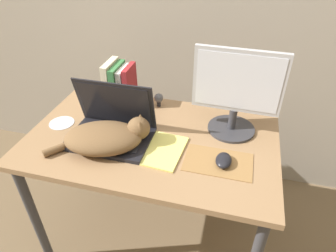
# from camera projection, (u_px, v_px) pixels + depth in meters

# --- Properties ---
(desk) EXTENTS (1.13, 0.70, 0.73)m
(desk) POSITION_uv_depth(u_px,v_px,m) (152.00, 151.00, 1.42)
(desk) COLOR #93704C
(desk) RESTS_ON ground_plane
(laptop) EXTENTS (0.37, 0.25, 0.26)m
(laptop) POSITION_uv_depth(u_px,v_px,m) (112.00, 128.00, 1.34)
(laptop) COLOR black
(laptop) RESTS_ON desk
(cat) EXTENTS (0.42, 0.30, 0.13)m
(cat) POSITION_uv_depth(u_px,v_px,m) (107.00, 137.00, 1.28)
(cat) COLOR brown
(cat) RESTS_ON desk
(external_monitor) EXTENTS (0.39, 0.22, 0.40)m
(external_monitor) POSITION_uv_depth(u_px,v_px,m) (236.00, 92.00, 1.30)
(external_monitor) COLOR #333338
(external_monitor) RESTS_ON desk
(mousepad) EXTENTS (0.28, 0.17, 0.00)m
(mousepad) POSITION_uv_depth(u_px,v_px,m) (218.00, 162.00, 1.23)
(mousepad) COLOR olive
(mousepad) RESTS_ON desk
(computer_mouse) EXTENTS (0.07, 0.10, 0.03)m
(computer_mouse) POSITION_uv_depth(u_px,v_px,m) (224.00, 160.00, 1.21)
(computer_mouse) COLOR black
(computer_mouse) RESTS_ON mousepad
(book_row) EXTENTS (0.14, 0.16, 0.22)m
(book_row) POSITION_uv_depth(u_px,v_px,m) (120.00, 84.00, 1.57)
(book_row) COLOR beige
(book_row) RESTS_ON desk
(notepad) EXTENTS (0.20, 0.25, 0.01)m
(notepad) POSITION_uv_depth(u_px,v_px,m) (161.00, 150.00, 1.29)
(notepad) COLOR #E5DB6B
(notepad) RESTS_ON desk
(webcam) EXTENTS (0.05, 0.05, 0.07)m
(webcam) POSITION_uv_depth(u_px,v_px,m) (159.00, 99.00, 1.56)
(webcam) COLOR #232328
(webcam) RESTS_ON desk
(cd_disc) EXTENTS (0.12, 0.12, 0.00)m
(cd_disc) POSITION_uv_depth(u_px,v_px,m) (62.00, 123.00, 1.46)
(cd_disc) COLOR silver
(cd_disc) RESTS_ON desk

